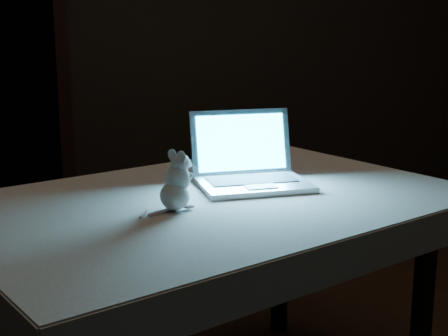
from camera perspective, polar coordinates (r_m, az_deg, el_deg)
name	(u,v)px	position (r m, az deg, el deg)	size (l,w,h in m)	color
table	(214,314)	(1.90, -0.86, -12.67)	(1.26, 0.81, 0.67)	black
tablecloth	(195,218)	(1.75, -2.55, -4.46)	(1.36, 0.91, 0.10)	beige
laptop	(255,151)	(1.86, 2.71, 1.46)	(0.31, 0.27, 0.21)	silver
plush_mouse	(175,181)	(1.64, -4.37, -1.13)	(0.11, 0.11, 0.15)	silver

